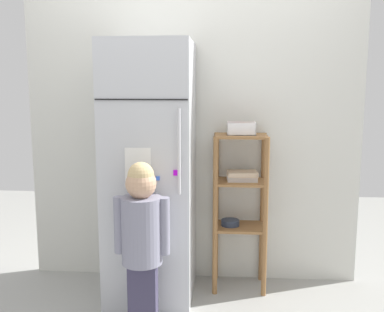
% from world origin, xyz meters
% --- Properties ---
extents(ground_plane, '(6.00, 6.00, 0.00)m').
position_xyz_m(ground_plane, '(0.00, 0.00, 0.00)').
color(ground_plane, '#999993').
extents(kitchen_wall_back, '(2.50, 0.03, 2.28)m').
position_xyz_m(kitchen_wall_back, '(0.00, 0.36, 1.14)').
color(kitchen_wall_back, silver).
rests_on(kitchen_wall_back, ground).
extents(refrigerator, '(0.59, 0.65, 1.78)m').
position_xyz_m(refrigerator, '(-0.27, 0.02, 0.89)').
color(refrigerator, silver).
rests_on(refrigerator, ground).
extents(child_standing, '(0.34, 0.25, 1.05)m').
position_xyz_m(child_standing, '(-0.24, -0.45, 0.63)').
color(child_standing, '#3A3650').
rests_on(child_standing, ground).
extents(pantry_shelf_unit, '(0.39, 0.30, 1.14)m').
position_xyz_m(pantry_shelf_unit, '(0.36, 0.18, 0.70)').
color(pantry_shelf_unit, olive).
rests_on(pantry_shelf_unit, ground).
extents(fruit_bin, '(0.20, 0.17, 0.09)m').
position_xyz_m(fruit_bin, '(0.37, 0.19, 1.18)').
color(fruit_bin, white).
rests_on(fruit_bin, pantry_shelf_unit).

